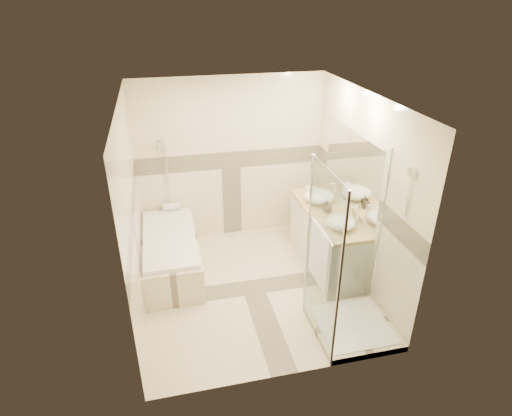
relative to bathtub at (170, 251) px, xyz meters
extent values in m
cube|color=beige|center=(1.02, -0.65, -0.31)|extent=(2.80, 3.00, 0.01)
cube|color=silver|center=(1.02, -0.65, 2.20)|extent=(2.80, 3.00, 0.01)
cube|color=beige|center=(1.02, 0.85, 0.94)|extent=(2.80, 0.01, 2.50)
cube|color=beige|center=(1.02, -2.15, 0.94)|extent=(2.80, 0.01, 2.50)
cube|color=beige|center=(-0.38, -0.65, 0.94)|extent=(0.01, 3.00, 2.50)
cube|color=beige|center=(2.43, -0.65, 0.94)|extent=(0.01, 3.00, 2.50)
cube|color=white|center=(2.41, -0.35, 1.14)|extent=(0.01, 1.60, 1.00)
cylinder|color=silver|center=(0.05, 0.82, 1.04)|extent=(0.02, 0.02, 0.70)
cube|color=beige|center=(0.00, 0.00, -0.06)|extent=(0.75, 1.70, 0.50)
cube|color=white|center=(0.00, 0.00, 0.22)|extent=(0.69, 1.60, 0.06)
ellipsoid|color=white|center=(0.00, 0.00, 0.17)|extent=(0.56, 1.40, 0.16)
cube|color=silver|center=(2.15, -0.35, 0.09)|extent=(0.55, 1.60, 0.80)
cylinder|color=silver|center=(1.86, -0.75, 0.24)|extent=(0.01, 0.24, 0.01)
cylinder|color=silver|center=(1.86, 0.05, 0.24)|extent=(0.01, 0.24, 0.01)
cube|color=tan|center=(2.15, -0.35, 0.52)|extent=(0.57, 1.62, 0.05)
cube|color=beige|center=(1.97, -1.70, -0.27)|extent=(0.90, 0.90, 0.08)
cube|color=white|center=(1.97, -1.70, -0.22)|extent=(0.80, 0.80, 0.01)
cube|color=white|center=(1.53, -1.70, 0.73)|extent=(0.01, 0.90, 2.00)
cube|color=white|center=(1.97, -1.26, 0.73)|extent=(0.90, 0.01, 2.00)
cylinder|color=silver|center=(1.52, -2.15, 0.73)|extent=(0.03, 0.03, 2.00)
cylinder|color=silver|center=(1.52, -1.25, 0.73)|extent=(0.03, 0.03, 2.00)
cylinder|color=silver|center=(2.42, -1.25, 0.73)|extent=(0.03, 0.03, 2.00)
cylinder|color=silver|center=(2.38, -1.70, 1.64)|extent=(0.03, 0.10, 0.10)
cylinder|color=silver|center=(1.49, -1.70, 1.09)|extent=(0.02, 0.60, 0.02)
cube|color=silver|center=(1.49, -1.70, 0.79)|extent=(0.04, 0.48, 0.62)
ellipsoid|color=white|center=(2.13, -0.03, 0.63)|extent=(0.43, 0.43, 0.17)
ellipsoid|color=white|center=(2.13, -0.80, 0.62)|extent=(0.38, 0.38, 0.15)
cylinder|color=silver|center=(2.35, -0.03, 0.68)|extent=(0.03, 0.03, 0.28)
cylinder|color=silver|center=(2.30, -0.03, 0.80)|extent=(0.10, 0.02, 0.02)
cylinder|color=silver|center=(2.35, -0.80, 0.69)|extent=(0.03, 0.03, 0.29)
cylinder|color=silver|center=(2.30, -0.80, 0.81)|extent=(0.10, 0.02, 0.02)
imported|color=black|center=(2.13, -0.30, 0.62)|extent=(0.08, 0.08, 0.16)
imported|color=black|center=(2.13, -0.36, 0.62)|extent=(0.15, 0.15, 0.15)
cube|color=silver|center=(2.13, 0.29, 0.58)|extent=(0.15, 0.23, 0.07)
cylinder|color=silver|center=(0.08, 0.76, 0.31)|extent=(0.25, 0.11, 0.11)
camera|label=1|loc=(0.03, -5.14, 3.22)|focal=30.00mm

